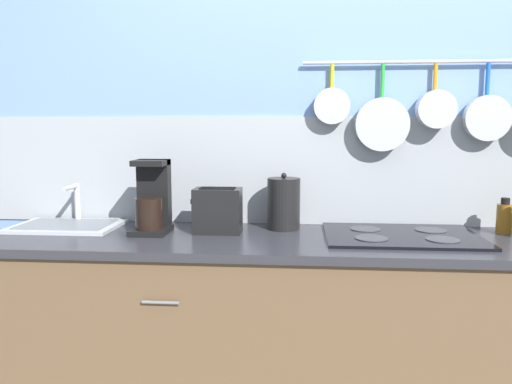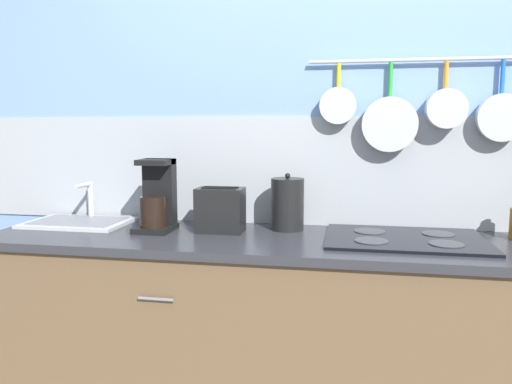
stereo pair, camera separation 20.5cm
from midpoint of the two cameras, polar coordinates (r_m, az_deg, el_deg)
wall_back at (r=2.36m, az=9.68°, el=5.36°), size 7.20×0.16×2.60m
cabinet_base at (r=2.23m, az=9.85°, el=-17.16°), size 3.20×0.57×0.86m
countertop at (r=2.08m, az=10.12°, el=-5.82°), size 3.24×0.59×0.03m
sink_basin at (r=2.47m, az=-23.02°, el=-3.40°), size 0.47×0.32×0.19m
coffee_maker at (r=2.23m, az=-14.40°, el=-1.16°), size 0.15×0.19×0.32m
toaster at (r=2.17m, az=-7.11°, el=-2.13°), size 0.22×0.13×0.20m
kettle at (r=2.23m, az=0.55°, el=-1.35°), size 0.15×0.15×0.25m
cooktop at (r=2.14m, az=13.69°, el=-4.88°), size 0.63×0.46×0.01m
bottle_sesame_oil at (r=2.36m, az=24.34°, el=-2.71°), size 0.07×0.07×0.15m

